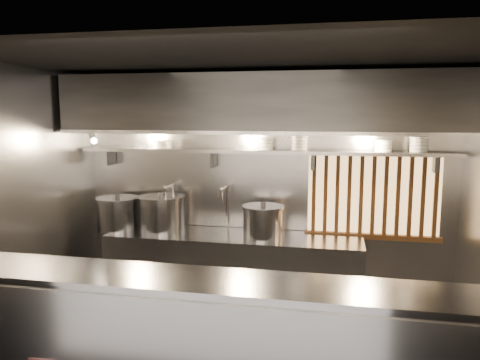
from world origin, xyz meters
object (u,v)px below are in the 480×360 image
(pendant_bulb, at_px, (251,145))
(stock_pot_mid, at_px, (162,213))
(stock_pot_right, at_px, (263,222))
(heat_lamp, at_px, (92,136))
(stock_pot_left, at_px, (118,213))

(pendant_bulb, relative_size, stock_pot_mid, 0.25)
(pendant_bulb, distance_m, stock_pot_right, 0.89)
(stock_pot_mid, height_order, stock_pot_right, stock_pot_mid)
(heat_lamp, height_order, stock_pot_right, heat_lamp)
(stock_pot_left, xyz_separation_m, stock_pot_mid, (0.56, 0.04, 0.02))
(pendant_bulb, relative_size, stock_pot_right, 0.32)
(stock_pot_right, bearing_deg, stock_pot_mid, 176.76)
(stock_pot_mid, xyz_separation_m, stock_pot_right, (1.26, -0.07, -0.03))
(stock_pot_left, xyz_separation_m, stock_pot_right, (1.81, -0.03, -0.01))
(pendant_bulb, xyz_separation_m, stock_pot_right, (0.16, -0.11, -0.87))
(heat_lamp, xyz_separation_m, stock_pot_right, (1.96, 0.24, -0.98))
(pendant_bulb, relative_size, stock_pot_left, 0.28)
(stock_pot_left, height_order, stock_pot_right, stock_pot_left)
(pendant_bulb, height_order, stock_pot_right, pendant_bulb)
(heat_lamp, relative_size, stock_pot_mid, 0.47)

